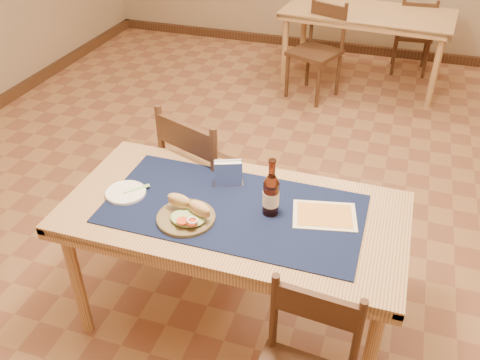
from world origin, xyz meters
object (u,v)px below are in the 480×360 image
(beer_bottle, at_px, (271,194))
(napkin_holder, at_px, (228,174))
(chair_main_far, at_px, (209,179))
(sandwich_plate, at_px, (187,215))
(main_table, at_px, (234,223))
(back_table, at_px, (367,19))

(beer_bottle, relative_size, napkin_holder, 1.82)
(chair_main_far, height_order, sandwich_plate, chair_main_far)
(main_table, height_order, napkin_holder, napkin_holder)
(main_table, distance_m, beer_bottle, 0.26)
(back_table, bearing_deg, napkin_holder, -96.01)
(back_table, distance_m, napkin_holder, 3.24)
(chair_main_far, distance_m, beer_bottle, 0.77)
(main_table, height_order, chair_main_far, chair_main_far)
(main_table, relative_size, beer_bottle, 5.57)
(sandwich_plate, bearing_deg, napkin_holder, 75.53)
(chair_main_far, bearing_deg, napkin_holder, -53.72)
(main_table, relative_size, back_table, 0.95)
(main_table, distance_m, napkin_holder, 0.25)
(chair_main_far, bearing_deg, back_table, 78.74)
(napkin_holder, bearing_deg, beer_bottle, -31.11)
(back_table, distance_m, beer_bottle, 3.38)
(main_table, relative_size, sandwich_plate, 5.95)
(chair_main_far, distance_m, napkin_holder, 0.50)
(back_table, xyz_separation_m, chair_main_far, (-0.58, -2.89, -0.15))
(back_table, height_order, chair_main_far, chair_main_far)
(back_table, height_order, beer_bottle, beer_bottle)
(beer_bottle, bearing_deg, napkin_holder, 148.89)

